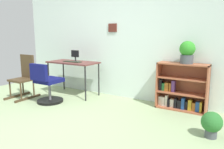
{
  "coord_description": "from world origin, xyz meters",
  "views": [
    {
      "loc": [
        2.36,
        -2.01,
        1.36
      ],
      "look_at": [
        0.38,
        1.29,
        0.65
      ],
      "focal_mm": 34.91,
      "sensor_mm": 36.0,
      "label": 1
    }
  ],
  "objects_px": {
    "rocking_chair": "(24,76)",
    "potted_plant_on_shelf": "(187,52)",
    "desk": "(73,64)",
    "potted_plant_floor": "(212,123)",
    "monitor": "(75,57)",
    "keyboard": "(72,62)",
    "bookshelf_low": "(181,89)",
    "office_chair": "(47,86)"
  },
  "relations": [
    {
      "from": "keyboard",
      "to": "potted_plant_on_shelf",
      "type": "height_order",
      "value": "potted_plant_on_shelf"
    },
    {
      "from": "office_chair",
      "to": "potted_plant_floor",
      "type": "distance_m",
      "value": 3.02
    },
    {
      "from": "potted_plant_on_shelf",
      "to": "potted_plant_floor",
      "type": "relative_size",
      "value": 1.1
    },
    {
      "from": "desk",
      "to": "potted_plant_on_shelf",
      "type": "distance_m",
      "value": 2.45
    },
    {
      "from": "monitor",
      "to": "keyboard",
      "type": "relative_size",
      "value": 0.59
    },
    {
      "from": "monitor",
      "to": "potted_plant_floor",
      "type": "height_order",
      "value": "monitor"
    },
    {
      "from": "keyboard",
      "to": "potted_plant_floor",
      "type": "height_order",
      "value": "keyboard"
    },
    {
      "from": "monitor",
      "to": "bookshelf_low",
      "type": "distance_m",
      "value": 2.35
    },
    {
      "from": "monitor",
      "to": "keyboard",
      "type": "bearing_deg",
      "value": -92.16
    },
    {
      "from": "monitor",
      "to": "potted_plant_floor",
      "type": "bearing_deg",
      "value": -13.69
    },
    {
      "from": "potted_plant_floor",
      "to": "rocking_chair",
      "type": "bearing_deg",
      "value": -179.58
    },
    {
      "from": "rocking_chair",
      "to": "potted_plant_on_shelf",
      "type": "xyz_separation_m",
      "value": [
        3.18,
        0.93,
        0.6
      ]
    },
    {
      "from": "desk",
      "to": "potted_plant_floor",
      "type": "height_order",
      "value": "desk"
    },
    {
      "from": "office_chair",
      "to": "potted_plant_floor",
      "type": "height_order",
      "value": "office_chair"
    },
    {
      "from": "office_chair",
      "to": "potted_plant_on_shelf",
      "type": "xyz_separation_m",
      "value": [
        2.45,
        0.96,
        0.72
      ]
    },
    {
      "from": "rocking_chair",
      "to": "monitor",
      "type": "bearing_deg",
      "value": 42.23
    },
    {
      "from": "potted_plant_on_shelf",
      "to": "potted_plant_floor",
      "type": "height_order",
      "value": "potted_plant_on_shelf"
    },
    {
      "from": "keyboard",
      "to": "bookshelf_low",
      "type": "xyz_separation_m",
      "value": [
        2.29,
        0.33,
        -0.4
      ]
    },
    {
      "from": "office_chair",
      "to": "rocking_chair",
      "type": "relative_size",
      "value": 0.88
    },
    {
      "from": "monitor",
      "to": "rocking_chair",
      "type": "relative_size",
      "value": 0.27
    },
    {
      "from": "office_chair",
      "to": "rocking_chair",
      "type": "bearing_deg",
      "value": 177.35
    },
    {
      "from": "monitor",
      "to": "keyboard",
      "type": "height_order",
      "value": "monitor"
    },
    {
      "from": "desk",
      "to": "potted_plant_on_shelf",
      "type": "height_order",
      "value": "potted_plant_on_shelf"
    },
    {
      "from": "office_chair",
      "to": "bookshelf_low",
      "type": "distance_m",
      "value": 2.58
    },
    {
      "from": "desk",
      "to": "office_chair",
      "type": "height_order",
      "value": "office_chair"
    },
    {
      "from": "bookshelf_low",
      "to": "office_chair",
      "type": "bearing_deg",
      "value": -156.88
    },
    {
      "from": "potted_plant_floor",
      "to": "desk",
      "type": "bearing_deg",
      "value": 167.16
    },
    {
      "from": "monitor",
      "to": "office_chair",
      "type": "distance_m",
      "value": 0.94
    },
    {
      "from": "bookshelf_low",
      "to": "desk",
      "type": "bearing_deg",
      "value": -173.28
    },
    {
      "from": "desk",
      "to": "rocking_chair",
      "type": "height_order",
      "value": "rocking_chair"
    },
    {
      "from": "monitor",
      "to": "office_chair",
      "type": "relative_size",
      "value": 0.31
    },
    {
      "from": "keyboard",
      "to": "potted_plant_on_shelf",
      "type": "distance_m",
      "value": 2.41
    },
    {
      "from": "office_chair",
      "to": "potted_plant_floor",
      "type": "bearing_deg",
      "value": 1.17
    },
    {
      "from": "bookshelf_low",
      "to": "potted_plant_floor",
      "type": "xyz_separation_m",
      "value": [
        0.64,
        -0.95,
        -0.17
      ]
    },
    {
      "from": "desk",
      "to": "monitor",
      "type": "xyz_separation_m",
      "value": [
        0.04,
        0.04,
        0.17
      ]
    },
    {
      "from": "keyboard",
      "to": "potted_plant_on_shelf",
      "type": "xyz_separation_m",
      "value": [
        2.37,
        0.28,
        0.3
      ]
    },
    {
      "from": "desk",
      "to": "potted_plant_floor",
      "type": "xyz_separation_m",
      "value": [
        2.97,
        -0.68,
        -0.5
      ]
    },
    {
      "from": "bookshelf_low",
      "to": "keyboard",
      "type": "bearing_deg",
      "value": -171.7
    },
    {
      "from": "bookshelf_low",
      "to": "potted_plant_floor",
      "type": "distance_m",
      "value": 1.16
    },
    {
      "from": "desk",
      "to": "monitor",
      "type": "distance_m",
      "value": 0.18
    },
    {
      "from": "potted_plant_floor",
      "to": "potted_plant_on_shelf",
      "type": "bearing_deg",
      "value": 121.97
    },
    {
      "from": "desk",
      "to": "keyboard",
      "type": "xyz_separation_m",
      "value": [
        0.04,
        -0.06,
        0.07
      ]
    }
  ]
}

